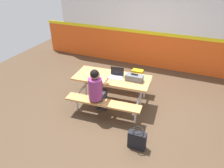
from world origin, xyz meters
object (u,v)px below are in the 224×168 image
object	(u,v)px
picnic_table_main	(112,83)
backpack_dark	(137,77)
student_nearer	(97,89)
toolbox_grey	(134,78)
tote_bag_bright	(137,140)
laptop_silver	(116,75)

from	to	relation	value
picnic_table_main	backpack_dark	world-z (taller)	picnic_table_main
student_nearer	toolbox_grey	bearing A→B (deg)	42.58
tote_bag_bright	student_nearer	bearing A→B (deg)	151.15
toolbox_grey	tote_bag_bright	world-z (taller)	toolbox_grey
student_nearer	tote_bag_bright	distance (m)	1.38
student_nearer	laptop_silver	world-z (taller)	student_nearer
picnic_table_main	toolbox_grey	size ratio (longest dim) A/B	4.59
picnic_table_main	student_nearer	world-z (taller)	student_nearer
picnic_table_main	laptop_silver	bearing A→B (deg)	25.30
picnic_table_main	laptop_silver	world-z (taller)	laptop_silver
student_nearer	backpack_dark	distance (m)	1.87
toolbox_grey	student_nearer	bearing A→B (deg)	-137.42
student_nearer	backpack_dark	size ratio (longest dim) A/B	2.74
toolbox_grey	backpack_dark	bearing A→B (deg)	101.47
tote_bag_bright	backpack_dark	bearing A→B (deg)	106.48
toolbox_grey	picnic_table_main	bearing A→B (deg)	-176.13
laptop_silver	tote_bag_bright	world-z (taller)	laptop_silver
backpack_dark	student_nearer	bearing A→B (deg)	-103.55
backpack_dark	tote_bag_bright	bearing A→B (deg)	-73.52
picnic_table_main	backpack_dark	bearing A→B (deg)	75.85
student_nearer	laptop_silver	xyz separation A→B (m)	(0.22, 0.61, 0.08)
student_nearer	laptop_silver	distance (m)	0.65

